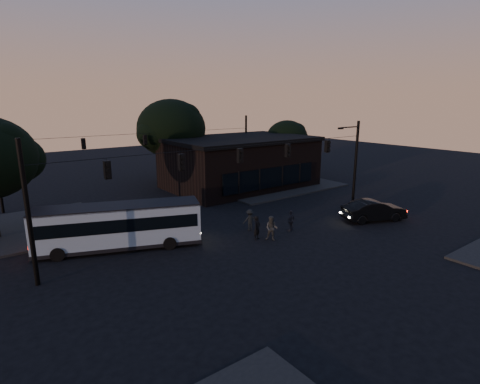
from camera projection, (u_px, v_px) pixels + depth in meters
ground at (278, 250)px, 23.69m from camera, size 120.00×120.00×0.00m
sidewalk_far_right at (272, 185)px, 41.56m from camera, size 14.00×10.00×0.15m
building at (240, 162)px, 40.71m from camera, size 15.40×10.41×5.40m
tree_behind at (171, 129)px, 41.63m from camera, size 7.60×7.60×9.43m
tree_right at (287, 138)px, 47.09m from camera, size 5.20×5.20×6.86m
signal_rig_near at (240, 172)px, 25.74m from camera, size 26.24×0.30×7.50m
signal_rig_far at (146, 151)px, 38.21m from camera, size 26.24×0.30×7.50m
bus at (119, 224)px, 23.64m from camera, size 10.28×5.84×2.85m
car at (374, 210)px, 29.35m from camera, size 5.29×3.52×1.65m
pedestrian_a at (257, 228)px, 25.32m from camera, size 0.72×0.60×1.68m
pedestrian_b at (272, 228)px, 25.15m from camera, size 1.01×1.05×1.70m
pedestrian_c at (291, 221)px, 26.97m from camera, size 0.98×0.62×1.56m
pedestrian_d at (250, 220)px, 27.14m from camera, size 1.15×0.87×1.57m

